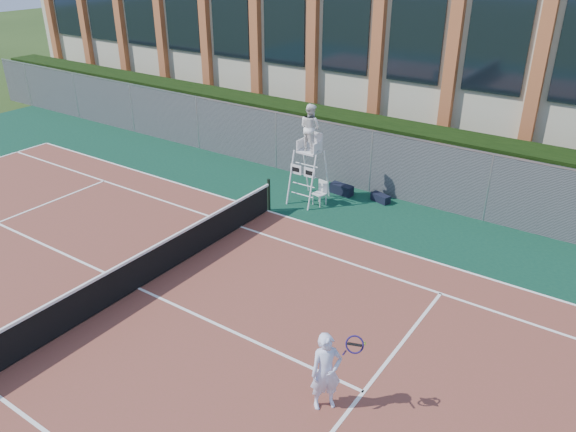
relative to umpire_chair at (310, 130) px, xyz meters
The scene contains 12 objects.
ground 7.48m from the umpire_chair, 95.09° to the right, with size 120.00×120.00×0.00m, color #233814.
apron 6.55m from the umpire_chair, 95.93° to the right, with size 36.00×20.00×0.01m, color #0B3225.
tennis_court 7.48m from the umpire_chair, 95.09° to the right, with size 23.77×10.97×0.02m, color brown.
tennis_net 7.33m from the umpire_chair, 95.09° to the right, with size 0.10×11.30×1.10m.
fence 2.30m from the umpire_chair, 109.67° to the left, with size 40.00×0.06×2.20m, color #595E60, non-canonical shape.
hedge 3.31m from the umpire_chair, 101.99° to the left, with size 40.00×1.40×2.20m, color black.
building 11.05m from the umpire_chair, 93.29° to the left, with size 45.00×10.60×8.22m.
umpire_chair is the anchor object (origin of this frame).
plastic_chair 2.03m from the umpire_chair, ahead, with size 0.44×0.44×0.82m.
sports_bag_near 2.58m from the umpire_chair, 56.55° to the left, with size 0.81×0.33×0.35m, color black.
sports_bag_far 3.33m from the umpire_chair, 30.43° to the left, with size 0.66×0.29×0.26m, color black.
tennis_player 9.55m from the umpire_chair, 55.53° to the right, with size 0.97×0.78×1.65m.
Camera 1 is at (9.88, -7.66, 7.96)m, focal length 35.00 mm.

